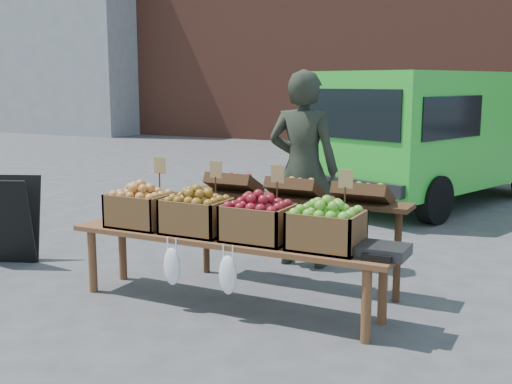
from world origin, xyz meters
The scene contains 12 objects.
ground centered at (0.00, 0.00, 0.00)m, with size 80.00×80.00×0.00m, color #464649.
grey_building centered at (-14.00, 13.00, 3.50)m, with size 8.00×3.00×7.00m, color gray.
delivery_van centered at (1.48, 4.93, 0.95)m, with size 1.95×4.25×1.90m, color green, non-canonical shape.
vendor centered at (1.07, 0.97, 0.94)m, with size 0.69×0.45×1.88m, color #252A20.
chalkboard_sign centered at (-1.55, -0.27, 0.43)m, with size 0.57×0.31×0.86m, color black, non-canonical shape.
back_table centered at (1.28, 0.32, 0.52)m, with size 2.10×0.44×1.04m, color #3B2414, non-canonical shape.
display_bench centered at (1.01, -0.40, 0.28)m, with size 2.70×0.56×0.57m, color brown, non-canonical shape.
crate_golden_apples centered at (0.19, -0.40, 0.71)m, with size 0.50×0.40×0.28m, color gold, non-canonical shape.
crate_russet_pears centered at (0.74, -0.40, 0.71)m, with size 0.50×0.40×0.28m, color brown, non-canonical shape.
crate_red_apples centered at (1.29, -0.40, 0.71)m, with size 0.50×0.40×0.28m, color #690009, non-canonical shape.
crate_green_apples centered at (1.84, -0.40, 0.71)m, with size 0.50×0.40×0.28m, color #308814, non-canonical shape.
weighing_scale centered at (2.26, -0.40, 0.61)m, with size 0.34×0.30×0.08m, color black.
Camera 1 is at (3.43, -4.65, 1.77)m, focal length 45.00 mm.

